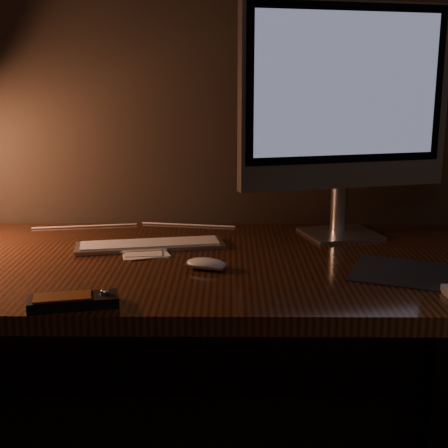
{
  "coord_description": "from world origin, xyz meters",
  "views": [
    {
      "loc": [
        0.09,
        0.4,
        1.18
      ],
      "look_at": [
        0.08,
        1.73,
        0.87
      ],
      "focal_mm": 50.0,
      "sensor_mm": 36.0,
      "label": 1
    }
  ],
  "objects_px": {
    "keyboard": "(150,245)",
    "mouse": "(206,265)",
    "media_remote": "(74,301)",
    "desk": "(193,299)",
    "monitor": "(346,102)"
  },
  "relations": [
    {
      "from": "desk",
      "to": "media_remote",
      "type": "relative_size",
      "value": 8.87
    },
    {
      "from": "mouse",
      "to": "media_remote",
      "type": "xyz_separation_m",
      "value": [
        -0.25,
        -0.24,
        0.0
      ]
    },
    {
      "from": "mouse",
      "to": "monitor",
      "type": "bearing_deg",
      "value": 58.72
    },
    {
      "from": "monitor",
      "to": "mouse",
      "type": "distance_m",
      "value": 0.6
    },
    {
      "from": "monitor",
      "to": "media_remote",
      "type": "height_order",
      "value": "monitor"
    },
    {
      "from": "monitor",
      "to": "desk",
      "type": "bearing_deg",
      "value": -174.3
    },
    {
      "from": "desk",
      "to": "keyboard",
      "type": "bearing_deg",
      "value": 163.28
    },
    {
      "from": "keyboard",
      "to": "media_remote",
      "type": "relative_size",
      "value": 2.11
    },
    {
      "from": "keyboard",
      "to": "desk",
      "type": "bearing_deg",
      "value": -27.36
    },
    {
      "from": "keyboard",
      "to": "mouse",
      "type": "relative_size",
      "value": 4.02
    },
    {
      "from": "desk",
      "to": "monitor",
      "type": "xyz_separation_m",
      "value": [
        0.41,
        0.16,
        0.5
      ]
    },
    {
      "from": "monitor",
      "to": "keyboard",
      "type": "height_order",
      "value": "monitor"
    },
    {
      "from": "monitor",
      "to": "keyboard",
      "type": "distance_m",
      "value": 0.64
    },
    {
      "from": "mouse",
      "to": "media_remote",
      "type": "relative_size",
      "value": 0.53
    },
    {
      "from": "desk",
      "to": "mouse",
      "type": "bearing_deg",
      "value": -74.72
    }
  ]
}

